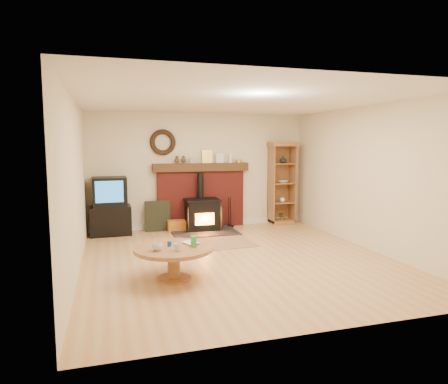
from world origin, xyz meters
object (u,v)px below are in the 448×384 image
object	(u,v)px
curio_cabinet	(281,183)
coffee_table	(174,253)
wood_stove	(202,216)
tv_unit	(110,207)

from	to	relation	value
curio_cabinet	coffee_table	xyz separation A→B (m)	(-3.13, -3.30, -0.60)
wood_stove	tv_unit	world-z (taller)	wood_stove
curio_cabinet	wood_stove	bearing A→B (deg)	-172.01
wood_stove	coffee_table	bearing A→B (deg)	-110.37
tv_unit	curio_cabinet	size ratio (longest dim) A/B	0.62
wood_stove	tv_unit	distance (m)	1.97
tv_unit	curio_cabinet	world-z (taller)	curio_cabinet
wood_stove	tv_unit	size ratio (longest dim) A/B	1.14
curio_cabinet	tv_unit	bearing A→B (deg)	-178.75
tv_unit	curio_cabinet	xyz separation A→B (m)	(3.96, 0.09, 0.40)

